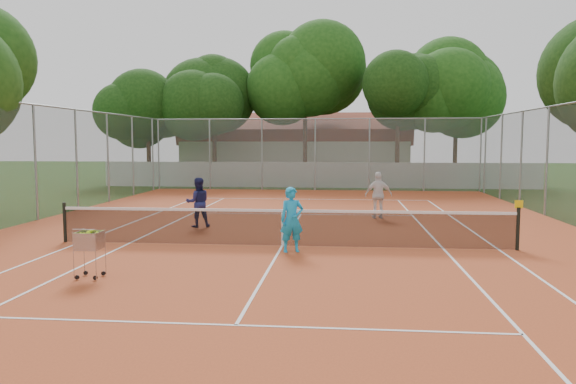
# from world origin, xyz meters

# --- Properties ---
(ground) EXTENTS (120.00, 120.00, 0.00)m
(ground) POSITION_xyz_m (0.00, 0.00, 0.00)
(ground) COLOR #18350E
(ground) RESTS_ON ground
(court_pad) EXTENTS (18.00, 34.00, 0.02)m
(court_pad) POSITION_xyz_m (0.00, 0.00, 0.01)
(court_pad) COLOR #AD4721
(court_pad) RESTS_ON ground
(court_lines) EXTENTS (10.98, 23.78, 0.01)m
(court_lines) POSITION_xyz_m (0.00, 0.00, 0.02)
(court_lines) COLOR white
(court_lines) RESTS_ON court_pad
(tennis_net) EXTENTS (11.88, 0.10, 0.98)m
(tennis_net) POSITION_xyz_m (0.00, 0.00, 0.51)
(tennis_net) COLOR black
(tennis_net) RESTS_ON court_pad
(perimeter_fence) EXTENTS (18.00, 34.00, 4.00)m
(perimeter_fence) POSITION_xyz_m (0.00, 0.00, 2.00)
(perimeter_fence) COLOR slate
(perimeter_fence) RESTS_ON ground
(boundary_wall) EXTENTS (26.00, 0.30, 1.50)m
(boundary_wall) POSITION_xyz_m (0.00, 19.00, 0.75)
(boundary_wall) COLOR silver
(boundary_wall) RESTS_ON ground
(clubhouse) EXTENTS (16.40, 9.00, 4.40)m
(clubhouse) POSITION_xyz_m (-2.00, 29.00, 2.20)
(clubhouse) COLOR beige
(clubhouse) RESTS_ON ground
(tropical_trees) EXTENTS (29.00, 19.00, 10.00)m
(tropical_trees) POSITION_xyz_m (0.00, 22.00, 5.00)
(tropical_trees) COLOR black
(tropical_trees) RESTS_ON ground
(player_near) EXTENTS (0.68, 0.55, 1.61)m
(player_near) POSITION_xyz_m (0.32, -0.77, 0.82)
(player_near) COLOR #1899D3
(player_near) RESTS_ON court_pad
(player_far_left) EXTENTS (0.93, 0.84, 1.58)m
(player_far_left) POSITION_xyz_m (-3.03, 2.98, 0.81)
(player_far_left) COLOR #1A1E4F
(player_far_left) RESTS_ON court_pad
(player_far_right) EXTENTS (1.02, 0.54, 1.66)m
(player_far_right) POSITION_xyz_m (2.82, 5.57, 0.85)
(player_far_right) COLOR silver
(player_far_right) RESTS_ON court_pad
(ball_hopper) EXTENTS (0.63, 0.63, 1.02)m
(ball_hopper) POSITION_xyz_m (-3.45, -3.81, 0.53)
(ball_hopper) COLOR #AAAAB1
(ball_hopper) RESTS_ON court_pad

